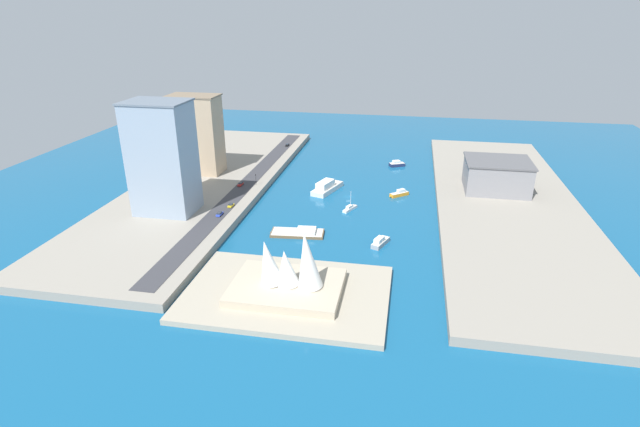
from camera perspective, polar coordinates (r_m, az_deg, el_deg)
name	(u,v)px	position (r m, az deg, el deg)	size (l,w,h in m)	color
ground_plane	(348,197)	(265.24, 3.32, 1.96)	(440.00, 440.00, 0.00)	#145684
quay_west	(507,204)	(267.78, 20.84, 1.05)	(70.00, 240.00, 3.53)	gray
quay_east	(206,184)	(285.57, -13.08, 3.31)	(70.00, 240.00, 3.53)	gray
peninsula_point	(287,293)	(176.11, -3.87, -9.24)	(71.47, 48.72, 2.00)	#A89E89
road_strip	(246,184)	(276.44, -8.52, 3.41)	(9.59, 228.00, 0.15)	#38383D
ferry_white_commuter	(327,187)	(272.13, 0.79, 3.08)	(15.15, 25.89, 6.37)	silver
patrol_launch_navy	(397,164)	(320.33, 8.93, 5.70)	(11.30, 8.12, 3.74)	#1E284C
barge_flat_brown	(299,233)	(220.58, -2.40, -2.22)	(24.85, 11.54, 2.80)	brown
sailboat_small_white	(350,208)	(247.47, 3.50, 0.63)	(6.50, 11.00, 9.88)	white
water_taxi_orange	(399,194)	(268.91, 9.16, 2.29)	(10.84, 9.81, 3.58)	orange
yacht_sleek_gray	(380,242)	(212.36, 7.02, -3.27)	(7.65, 12.90, 4.00)	#999EA3
tower_tall_glass	(162,158)	(240.11, -17.80, 6.14)	(28.23, 21.38, 52.52)	#8C9EB2
apartment_midrise_tan	(197,134)	(297.03, -14.12, 8.88)	(28.70, 17.42, 45.18)	tan
warehouse_low_gray	(497,175)	(278.38, 19.80, 4.20)	(33.68, 29.06, 16.46)	gray
taxi_yellow_cab	(231,205)	(245.38, -10.29, 0.96)	(2.21, 4.32, 1.61)	black
suv_black	(287,145)	(351.11, -3.81, 7.95)	(2.08, 4.87, 1.65)	black
hatchback_blue	(220,214)	(236.05, -11.56, -0.03)	(2.04, 5.01, 1.64)	black
pickup_red	(241,184)	(274.07, -9.20, 3.39)	(2.04, 5.07, 1.67)	black
traffic_light_waterfront	(256,178)	(272.42, -7.46, 4.13)	(0.36, 0.36, 6.50)	black
opera_landmark	(288,275)	(172.03, -3.71, -7.10)	(38.62, 28.92, 23.77)	#BCAD93
park_tree_cluster	(494,181)	(276.94, 19.56, 3.55)	(20.92, 14.17, 8.66)	brown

